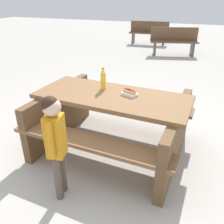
{
  "coord_description": "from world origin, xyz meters",
  "views": [
    {
      "loc": [
        0.94,
        -2.4,
        1.81
      ],
      "look_at": [
        0.0,
        0.0,
        0.52
      ],
      "focal_mm": 38.06,
      "sensor_mm": 36.0,
      "label": 1
    }
  ],
  "objects_px": {
    "park_bench_mid": "(149,32)",
    "hotdog_tray": "(129,93)",
    "park_bench_near": "(174,41)",
    "child_in_coat": "(55,136)",
    "picnic_table": "(112,118)",
    "soda_bottle": "(103,79)"
  },
  "relations": [
    {
      "from": "soda_bottle",
      "to": "picnic_table",
      "type": "bearing_deg",
      "value": -39.38
    },
    {
      "from": "hotdog_tray",
      "to": "park_bench_mid",
      "type": "height_order",
      "value": "park_bench_mid"
    },
    {
      "from": "park_bench_near",
      "to": "park_bench_mid",
      "type": "relative_size",
      "value": 1.02
    },
    {
      "from": "picnic_table",
      "to": "child_in_coat",
      "type": "bearing_deg",
      "value": -101.12
    },
    {
      "from": "soda_bottle",
      "to": "park_bench_near",
      "type": "relative_size",
      "value": 0.18
    },
    {
      "from": "child_in_coat",
      "to": "park_bench_near",
      "type": "height_order",
      "value": "child_in_coat"
    },
    {
      "from": "soda_bottle",
      "to": "hotdog_tray",
      "type": "height_order",
      "value": "soda_bottle"
    },
    {
      "from": "picnic_table",
      "to": "hotdog_tray",
      "type": "relative_size",
      "value": 9.05
    },
    {
      "from": "picnic_table",
      "to": "park_bench_mid",
      "type": "distance_m",
      "value": 7.29
    },
    {
      "from": "child_in_coat",
      "to": "park_bench_near",
      "type": "relative_size",
      "value": 0.69
    },
    {
      "from": "hotdog_tray",
      "to": "park_bench_mid",
      "type": "xyz_separation_m",
      "value": [
        -1.44,
        7.12,
        -0.33
      ]
    },
    {
      "from": "park_bench_near",
      "to": "park_bench_mid",
      "type": "distance_m",
      "value": 1.93
    },
    {
      "from": "picnic_table",
      "to": "child_in_coat",
      "type": "relative_size",
      "value": 1.75
    },
    {
      "from": "soda_bottle",
      "to": "park_bench_mid",
      "type": "xyz_separation_m",
      "value": [
        -1.08,
        7.04,
        -0.43
      ]
    },
    {
      "from": "picnic_table",
      "to": "park_bench_mid",
      "type": "height_order",
      "value": "park_bench_mid"
    },
    {
      "from": "picnic_table",
      "to": "park_bench_near",
      "type": "xyz_separation_m",
      "value": [
        -0.06,
        5.66,
        0.0
      ]
    },
    {
      "from": "child_in_coat",
      "to": "park_bench_near",
      "type": "xyz_separation_m",
      "value": [
        0.12,
        6.58,
        -0.23
      ]
    },
    {
      "from": "hotdog_tray",
      "to": "park_bench_mid",
      "type": "relative_size",
      "value": 0.13
    },
    {
      "from": "park_bench_near",
      "to": "child_in_coat",
      "type": "bearing_deg",
      "value": -91.03
    },
    {
      "from": "picnic_table",
      "to": "soda_bottle",
      "type": "relative_size",
      "value": 6.85
    },
    {
      "from": "park_bench_mid",
      "to": "hotdog_tray",
      "type": "bearing_deg",
      "value": -78.56
    },
    {
      "from": "soda_bottle",
      "to": "park_bench_near",
      "type": "height_order",
      "value": "soda_bottle"
    }
  ]
}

